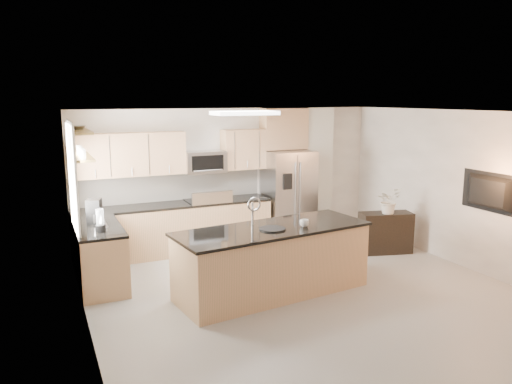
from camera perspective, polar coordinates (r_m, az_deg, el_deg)
name	(u,v)px	position (r m, az deg, el deg)	size (l,w,h in m)	color
floor	(316,300)	(7.21, 6.84, -12.17)	(6.50, 6.50, 0.00)	#999791
ceiling	(320,113)	(6.65, 7.34, 8.95)	(6.00, 6.50, 0.02)	white
wall_back	(231,176)	(9.69, -2.87, 1.84)	(6.00, 0.02, 2.60)	white
wall_left	(86,234)	(5.89, -18.88, -4.59)	(0.02, 6.50, 2.60)	white
wall_right	(480,193)	(8.73, 24.21, -0.09)	(0.02, 6.50, 2.60)	white
back_counter	(175,228)	(9.19, -9.25, -4.05)	(3.55, 0.66, 1.44)	tan
left_counter	(100,255)	(7.92, -17.45, -6.93)	(0.66, 1.50, 0.92)	tan
range	(208,224)	(9.35, -5.53, -3.70)	(0.76, 0.64, 1.14)	black
upper_cabinets	(166,153)	(9.07, -10.24, 4.42)	(3.50, 0.33, 0.75)	tan
microwave	(205,162)	(9.25, -5.90, 3.44)	(0.76, 0.40, 0.40)	#A9A9AC
refrigerator	(288,196)	(9.86, 3.69, -0.43)	(0.92, 0.78, 1.78)	#A9A9AC
partition_column	(316,171)	(10.35, 6.87, 2.35)	(0.60, 0.30, 2.60)	silver
window	(73,179)	(7.63, -20.20, 1.42)	(0.04, 1.15, 1.65)	white
shelf_lower	(80,157)	(7.70, -19.45, 3.81)	(0.30, 1.20, 0.04)	olive
shelf_upper	(79,131)	(7.67, -19.63, 6.55)	(0.30, 1.20, 0.04)	olive
ceiling_fixture	(245,113)	(7.90, -1.31, 9.02)	(1.00, 0.50, 0.06)	white
island	(273,260)	(7.25, 1.92, -7.80)	(2.94, 1.36, 1.41)	tan
credenza	(385,233)	(9.43, 14.57, -4.51)	(0.93, 0.39, 0.75)	black
cup	(304,223)	(7.17, 5.53, -3.56)	(0.13, 0.13, 0.11)	white
platter	(272,229)	(7.00, 1.90, -4.22)	(0.37, 0.37, 0.02)	black
blender	(100,222)	(7.42, -17.37, -3.28)	(0.14, 0.14, 0.33)	black
kettle	(102,221)	(7.66, -17.20, -3.15)	(0.18, 0.18, 0.23)	#A9A9AC
coffee_maker	(94,212)	(7.91, -17.99, -2.19)	(0.26, 0.29, 0.38)	black
bowl	(78,127)	(7.77, -19.72, 7.02)	(0.32, 0.32, 0.08)	#A9A9AC
flower_vase	(389,194)	(9.21, 14.95, -0.24)	(0.64, 0.56, 0.71)	beige
television	(486,192)	(8.52, 24.83, -0.04)	(1.08, 0.14, 0.62)	black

